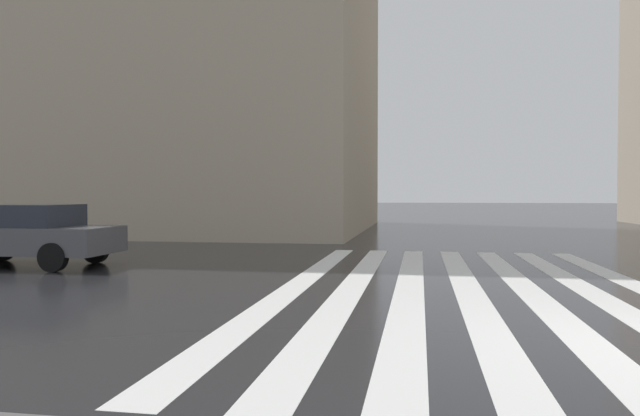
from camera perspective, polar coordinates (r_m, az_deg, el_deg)
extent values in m
cube|color=silver|center=(11.05, 24.58, -7.30)|extent=(13.00, 0.50, 0.01)
cube|color=silver|center=(10.84, 19.42, -7.43)|extent=(13.00, 0.50, 0.01)
cube|color=silver|center=(10.72, 14.10, -7.49)|extent=(13.00, 0.50, 0.01)
cube|color=silver|center=(10.69, 8.70, -7.49)|extent=(13.00, 0.50, 0.01)
cube|color=silver|center=(10.75, 3.31, -7.43)|extent=(13.00, 0.50, 0.01)
cube|color=silver|center=(10.90, -1.96, -7.30)|extent=(13.00, 0.50, 0.01)
cube|color=tan|center=(31.50, -18.37, 16.70)|extent=(15.54, 23.52, 20.04)
cube|color=#4C4C51|center=(15.02, -26.68, -2.74)|extent=(1.75, 4.10, 0.60)
cube|color=#232833|center=(15.08, -27.16, -0.64)|extent=(1.54, 2.46, 0.50)
cylinder|color=black|center=(15.04, -20.94, -3.83)|extent=(0.20, 0.62, 0.62)
cylinder|color=black|center=(13.65, -24.49, -4.38)|extent=(0.20, 0.62, 0.62)
cylinder|color=black|center=(16.45, -28.47, -3.47)|extent=(0.20, 0.62, 0.62)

